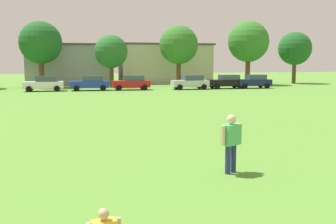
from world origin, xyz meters
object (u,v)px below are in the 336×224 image
object	(u,v)px
adult_bystander	(231,139)
parked_car_black_4	(227,82)
parked_car_blue_1	(90,83)
parked_car_navy_5	(254,81)
parked_car_silver_3	(191,82)
parked_car_white_0	(44,83)
tree_right	(248,42)
tree_left	(40,43)
tree_far_right	(295,49)
parked_car_red_2	(132,83)
tree_center_right	(179,45)
tree_center_left	(111,52)

from	to	relation	value
adult_bystander	parked_car_black_4	world-z (taller)	adult_bystander
parked_car_blue_1	parked_car_navy_5	distance (m)	19.81
parked_car_silver_3	parked_car_navy_5	size ratio (longest dim) A/B	1.00
parked_car_white_0	tree_right	bearing A→B (deg)	-166.90
parked_car_black_4	tree_left	size ratio (longest dim) A/B	0.52
parked_car_silver_3	tree_far_right	distance (m)	21.26
parked_car_blue_1	tree_far_right	world-z (taller)	tree_far_right
parked_car_white_0	parked_car_black_4	distance (m)	21.35
parked_car_blue_1	tree_far_right	xyz separation A→B (m)	(30.43, 8.17, 4.32)
parked_car_silver_3	parked_car_black_4	distance (m)	4.70
parked_car_red_2	parked_car_navy_5	bearing A→B (deg)	178.42
parked_car_red_2	tree_center_right	distance (m)	10.96
parked_car_white_0	parked_car_silver_3	distance (m)	16.68
parked_car_white_0	parked_car_black_4	xyz separation A→B (m)	(21.35, -0.49, 0.00)
parked_car_blue_1	tree_left	distance (m)	10.17
adult_bystander	parked_car_blue_1	world-z (taller)	adult_bystander
parked_car_white_0	parked_car_blue_1	bearing A→B (deg)	179.60
parked_car_blue_1	parked_car_navy_5	xyz separation A→B (m)	(19.80, -0.58, 0.00)
parked_car_navy_5	tree_left	distance (m)	27.09
tree_center_right	parked_car_silver_3	bearing A→B (deg)	-93.20
adult_bystander	parked_car_blue_1	xyz separation A→B (m)	(-2.89, 35.09, -0.18)
parked_car_navy_5	tree_center_left	bearing A→B (deg)	-22.05
parked_car_silver_3	tree_right	world-z (taller)	tree_right
parked_car_silver_3	tree_left	world-z (taller)	tree_left
parked_car_red_2	tree_left	xyz separation A→B (m)	(-10.50, 7.02, 4.75)
tree_left	tree_right	distance (m)	27.91
parked_car_silver_3	parked_car_black_4	world-z (taller)	same
parked_car_silver_3	parked_car_navy_5	distance (m)	8.16
parked_car_silver_3	parked_car_navy_5	bearing A→B (deg)	-178.61
parked_car_navy_5	tree_center_right	xyz separation A→B (m)	(-7.75, 7.09, 4.64)
parked_car_black_4	parked_car_silver_3	bearing A→B (deg)	3.96
parked_car_white_0	parked_car_navy_5	distance (m)	24.83
parked_car_navy_5	tree_left	world-z (taller)	tree_left
adult_bystander	tree_far_right	distance (m)	51.45
parked_car_white_0	tree_far_right	bearing A→B (deg)	-167.07
parked_car_red_2	parked_car_black_4	xyz separation A→B (m)	(11.64, -0.29, 0.00)
tree_right	parked_car_blue_1	bearing A→B (deg)	-163.98
tree_center_left	tree_right	bearing A→B (deg)	0.28
adult_bystander	parked_car_blue_1	size ratio (longest dim) A/B	0.41
adult_bystander	parked_car_silver_3	distance (m)	35.41
parked_car_blue_1	parked_car_silver_3	world-z (taller)	same
parked_car_red_2	parked_car_silver_3	size ratio (longest dim) A/B	1.00
tree_right	adult_bystander	bearing A→B (deg)	-114.86
parked_car_navy_5	parked_car_blue_1	bearing A→B (deg)	-1.68
adult_bystander	parked_car_red_2	world-z (taller)	adult_bystander
tree_center_left	parked_car_white_0	bearing A→B (deg)	-142.02
parked_car_silver_3	parked_car_red_2	bearing A→B (deg)	-5.05
tree_center_right	tree_right	xyz separation A→B (m)	(10.04, -0.16, 0.52)
adult_bystander	parked_car_black_4	distance (m)	37.16
parked_car_blue_1	parked_car_red_2	bearing A→B (deg)	178.00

